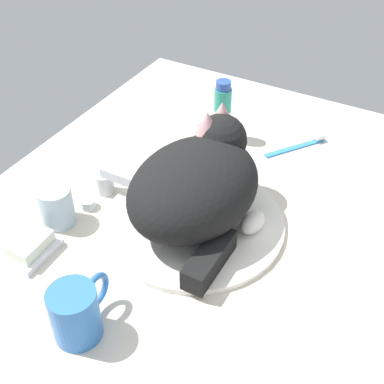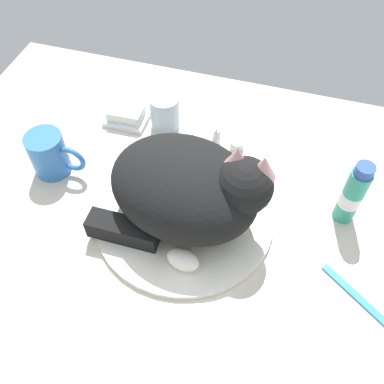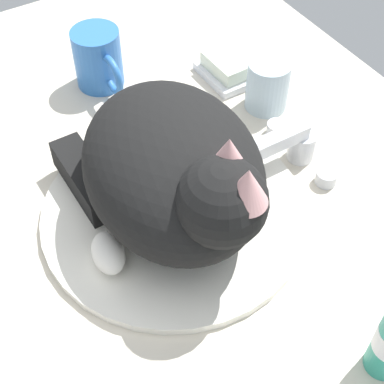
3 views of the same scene
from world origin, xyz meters
The scene contains 10 objects.
ground_plane centered at (0.00, 0.00, -1.50)cm, with size 110.00×82.50×3.00cm, color beige.
sink_basin centered at (0.00, 0.00, 0.56)cm, with size 32.48×32.48×1.12cm, color white.
faucet centered at (0.00, 18.09, 2.77)cm, with size 13.50×11.16×6.17cm.
cat centered at (1.08, -0.23, 8.92)cm, with size 30.12×24.32×17.63cm.
coffee_mug centered at (-27.96, 3.54, 4.45)cm, with size 11.26×7.07×8.91cm.
rinse_cup centered at (-11.00, 21.79, 3.73)cm, with size 6.10×6.10×7.46cm.
soap_dish centered at (-19.51, 20.49, 0.60)cm, with size 9.00×6.40×1.20cm, color white.
soap_bar centered at (-19.51, 20.49, 2.33)cm, with size 7.25×4.71×2.26cm, color silver.
toothpaste_bottle centered at (27.71, 8.32, 6.42)cm, with size 3.77×3.77×13.77cm.
toothbrush centered at (32.36, -7.98, 0.52)cm, with size 12.81×9.65×1.60cm.
Camera 2 is at (13.64, -41.41, 64.38)cm, focal length 39.62 mm.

